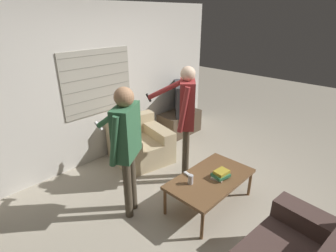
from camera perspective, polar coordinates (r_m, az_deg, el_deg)
The scene contains 11 objects.
ground_plane at distance 3.70m, azimuth 5.76°, elevation -16.62°, with size 16.00×16.00×0.00m, color #B2A893.
wall_back at distance 4.50m, azimuth -14.38°, elevation 8.60°, with size 5.20×0.08×2.55m.
armchair_beige at distance 4.58m, azimuth -6.24°, elevation -3.84°, with size 1.04×1.05×0.71m.
coffee_table at distance 3.51m, azimuth 9.22°, elevation -11.49°, with size 1.17×0.66×0.42m.
tv_stand at distance 5.55m, azimuth 2.52°, elevation 0.70°, with size 0.89×0.48×0.47m.
tv at distance 5.36m, azimuth 2.60°, elevation 6.03°, with size 0.69×0.70×0.61m.
person_left_standing at distance 3.04m, azimuth -9.13°, elevation -2.65°, with size 0.55×0.78×1.66m.
person_right_standing at distance 3.68m, azimuth 3.91°, elevation 3.06°, with size 0.49×0.81×1.74m.
book_stack at distance 3.48m, azimuth 11.36°, elevation -10.30°, with size 0.23×0.21×0.10m.
soda_can at distance 3.31m, azimuth 4.94°, elevation -11.49°, with size 0.07×0.07×0.13m.
spare_remote at distance 3.49m, azimuth 4.35°, elevation -10.46°, with size 0.06×0.13×0.02m.
Camera 1 is at (-2.27, -1.70, 2.37)m, focal length 28.00 mm.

